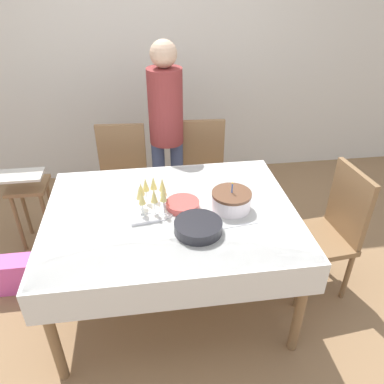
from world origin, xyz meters
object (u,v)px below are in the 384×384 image
(gift_bag, at_px, (16,274))
(plate_stack_main, at_px, (198,227))
(birthday_cake, at_px, (231,200))
(dining_chair_right_end, at_px, (330,227))
(person_standing, at_px, (166,121))
(plate_stack_dessert, at_px, (183,205))
(dining_chair_far_right, at_px, (202,172))
(high_chair, at_px, (29,194))
(dining_chair_far_left, at_px, (123,177))
(champagne_tray, at_px, (152,195))

(gift_bag, bearing_deg, plate_stack_main, -20.52)
(birthday_cake, bearing_deg, plate_stack_main, -139.66)
(dining_chair_right_end, distance_m, person_standing, 1.50)
(plate_stack_dessert, xyz_separation_m, person_standing, (-0.02, 0.98, 0.17))
(person_standing, bearing_deg, plate_stack_main, -86.31)
(dining_chair_far_right, distance_m, plate_stack_dessert, 0.95)
(plate_stack_dessert, relative_size, high_chair, 0.29)
(dining_chair_far_left, distance_m, high_chair, 0.75)
(dining_chair_far_left, xyz_separation_m, dining_chair_far_right, (0.68, 0.00, 0.00))
(dining_chair_right_end, bearing_deg, plate_stack_dessert, 178.62)
(dining_chair_right_end, xyz_separation_m, high_chair, (-2.16, 0.77, -0.03))
(plate_stack_main, distance_m, high_chair, 1.60)
(birthday_cake, relative_size, plate_stack_dessert, 1.17)
(dining_chair_far_left, relative_size, dining_chair_right_end, 1.00)
(high_chair, distance_m, gift_bag, 0.64)
(dining_chair_right_end, relative_size, champagne_tray, 3.17)
(champagne_tray, xyz_separation_m, person_standing, (0.17, 0.97, 0.10))
(dining_chair_far_right, bearing_deg, high_chair, -174.94)
(plate_stack_main, height_order, gift_bag, plate_stack_main)
(plate_stack_main, distance_m, plate_stack_dessert, 0.26)
(birthday_cake, distance_m, plate_stack_dessert, 0.30)
(dining_chair_right_end, relative_size, high_chair, 1.32)
(champagne_tray, bearing_deg, birthday_cake, -7.20)
(birthday_cake, distance_m, person_standing, 1.08)
(dining_chair_right_end, distance_m, gift_bag, 2.26)
(dining_chair_right_end, relative_size, birthday_cake, 3.84)
(dining_chair_far_left, relative_size, birthday_cake, 3.84)
(plate_stack_main, bearing_deg, high_chair, 140.43)
(champagne_tray, xyz_separation_m, high_chair, (-0.96, 0.74, -0.37))
(person_standing, bearing_deg, champagne_tray, -99.73)
(plate_stack_dessert, relative_size, gift_bag, 0.75)
(dining_chair_far_left, relative_size, plate_stack_dessert, 4.51)
(dining_chair_far_left, xyz_separation_m, dining_chair_right_end, (1.42, -0.90, 0.00))
(birthday_cake, distance_m, gift_bag, 1.67)
(birthday_cake, bearing_deg, plate_stack_dessert, 170.46)
(champagne_tray, bearing_deg, high_chair, 142.64)
(dining_chair_far_left, height_order, dining_chair_right_end, same)
(dining_chair_far_right, relative_size, plate_stack_main, 3.41)
(gift_bag, bearing_deg, dining_chair_far_right, 23.97)
(dining_chair_far_left, distance_m, dining_chair_right_end, 1.68)
(person_standing, bearing_deg, birthday_cake, -72.83)
(dining_chair_far_left, xyz_separation_m, birthday_cake, (0.71, -0.92, 0.30))
(dining_chair_right_end, bearing_deg, high_chair, 160.35)
(birthday_cake, bearing_deg, dining_chair_far_right, 91.87)
(birthday_cake, bearing_deg, dining_chair_right_end, 2.04)
(dining_chair_right_end, xyz_separation_m, person_standing, (-1.03, 1.00, 0.44))
(plate_stack_dessert, distance_m, high_chair, 1.40)
(plate_stack_main, relative_size, high_chair, 0.39)
(gift_bag, bearing_deg, dining_chair_right_end, -6.30)
(person_standing, height_order, gift_bag, person_standing)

